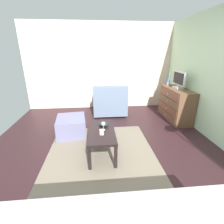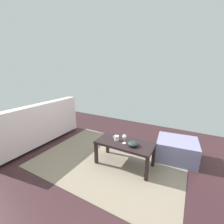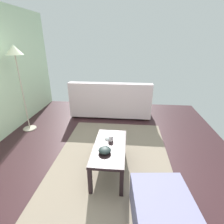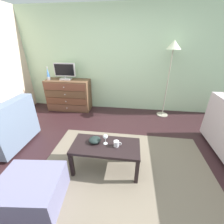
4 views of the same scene
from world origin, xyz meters
TOP-DOWN VIEW (x-y plane):
  - ground_plane at (0.00, 0.00)m, footprint 5.99×4.74m
  - area_rug at (0.20, -0.20)m, footprint 2.60×1.90m
  - coffee_table at (-0.09, -0.19)m, footprint 0.97×0.46m
  - wine_glass at (-0.10, -0.15)m, footprint 0.07×0.07m
  - mug at (0.06, -0.18)m, footprint 0.11×0.08m
  - bowl_decorative at (-0.26, -0.14)m, footprint 0.17×0.17m
  - couch_large at (2.08, 0.02)m, footprint 0.85×2.02m
  - ottoman at (-0.87, -0.82)m, footprint 0.76×0.67m
  - standing_lamp at (1.07, 1.77)m, footprint 0.32×0.32m

SIDE VIEW (x-z plane):
  - ground_plane at x=0.00m, z-range -0.05..0.00m
  - area_rug at x=0.20m, z-range 0.00..0.01m
  - ottoman at x=-0.87m, z-range 0.00..0.38m
  - couch_large at x=2.08m, z-range -0.10..0.81m
  - coffee_table at x=-0.09m, z-range 0.16..0.60m
  - bowl_decorative at x=-0.26m, z-range 0.44..0.51m
  - mug at x=0.06m, z-range 0.44..0.52m
  - wine_glass at x=-0.10m, z-range 0.47..0.63m
  - standing_lamp at x=1.07m, z-range 0.64..2.42m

